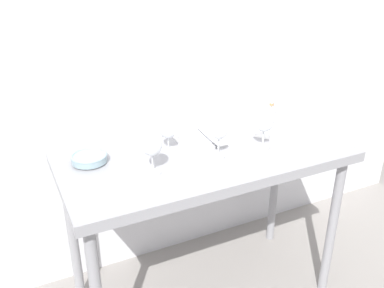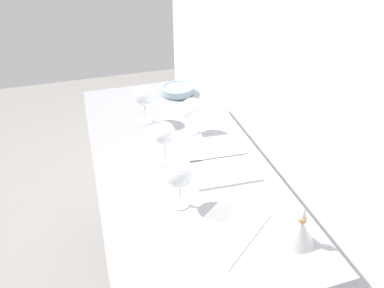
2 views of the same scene
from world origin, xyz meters
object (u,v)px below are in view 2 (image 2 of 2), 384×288
object	(u,v)px
wine_glass_near_left	(144,96)
tasting_sheet_upper	(228,228)
open_notebook	(218,159)
decanter_funnel	(300,231)
wine_glass_far_left	(192,109)
wine_glass_near_center	(164,134)
tasting_bowl	(178,90)
wine_glass_near_right	(179,174)

from	to	relation	value
wine_glass_near_left	tasting_sheet_upper	size ratio (longest dim) A/B	0.64
wine_glass_near_left	open_notebook	distance (m)	0.45
open_notebook	decanter_funnel	world-z (taller)	decanter_funnel
wine_glass_near_left	wine_glass_far_left	xyz separation A→B (m)	(0.15, 0.18, -0.02)
wine_glass_near_center	open_notebook	distance (m)	0.24
tasting_sheet_upper	tasting_bowl	bearing A→B (deg)	136.95
wine_glass_near_right	wine_glass_near_left	distance (m)	0.58
tasting_bowl	decanter_funnel	xyz separation A→B (m)	(1.07, 0.08, 0.02)
open_notebook	wine_glass_near_left	bearing A→B (deg)	-147.50
tasting_sheet_upper	tasting_bowl	distance (m)	0.96
wine_glass_far_left	wine_glass_near_center	bearing A→B (deg)	-41.11
wine_glass_far_left	open_notebook	xyz separation A→B (m)	(0.23, 0.04, -0.11)
open_notebook	tasting_bowl	bearing A→B (deg)	-176.95
wine_glass_far_left	wine_glass_near_right	bearing A→B (deg)	-21.73
wine_glass_near_left	tasting_sheet_upper	world-z (taller)	wine_glass_near_left
wine_glass_near_right	open_notebook	world-z (taller)	wine_glass_near_right
tasting_bowl	wine_glass_far_left	bearing A→B (deg)	-5.77
wine_glass_near_center	wine_glass_near_left	distance (m)	0.34
wine_glass_near_right	tasting_bowl	size ratio (longest dim) A/B	1.10
open_notebook	decanter_funnel	xyz separation A→B (m)	(0.46, 0.08, 0.04)
wine_glass_near_right	wine_glass_near_left	bearing A→B (deg)	-179.60
wine_glass_near_center	tasting_bowl	distance (m)	0.61
wine_glass_near_left	tasting_bowl	bearing A→B (deg)	136.92
wine_glass_near_right	decanter_funnel	xyz separation A→B (m)	(0.26, 0.29, -0.09)
wine_glass_near_center	wine_glass_near_right	xyz separation A→B (m)	(0.24, -0.01, 0.00)
wine_glass_far_left	decanter_funnel	size ratio (longest dim) A/B	1.15
wine_glass_near_left	tasting_sheet_upper	distance (m)	0.75
wine_glass_far_left	tasting_sheet_upper	xyz separation A→B (m)	(0.58, -0.06, -0.11)
open_notebook	tasting_bowl	distance (m)	0.61
tasting_bowl	open_notebook	bearing A→B (deg)	-0.08
tasting_sheet_upper	decanter_funnel	bearing A→B (deg)	21.27
wine_glass_near_left	tasting_bowl	distance (m)	0.33
wine_glass_near_center	wine_glass_near_left	bearing A→B (deg)	-177.77
wine_glass_near_right	wine_glass_far_left	xyz separation A→B (m)	(-0.43, 0.17, -0.02)
wine_glass_near_center	tasting_sheet_upper	bearing A→B (deg)	14.87
wine_glass_near_center	wine_glass_near_right	world-z (taller)	wine_glass_near_right
wine_glass_far_left	open_notebook	world-z (taller)	wine_glass_far_left
wine_glass_far_left	tasting_sheet_upper	bearing A→B (deg)	-5.85
wine_glass_near_left	tasting_bowl	world-z (taller)	wine_glass_near_left
wine_glass_near_left	decanter_funnel	size ratio (longest dim) A/B	1.27
wine_glass_near_left	tasting_bowl	xyz separation A→B (m)	(-0.23, 0.21, -0.10)
wine_glass_near_center	wine_glass_near_left	world-z (taller)	same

